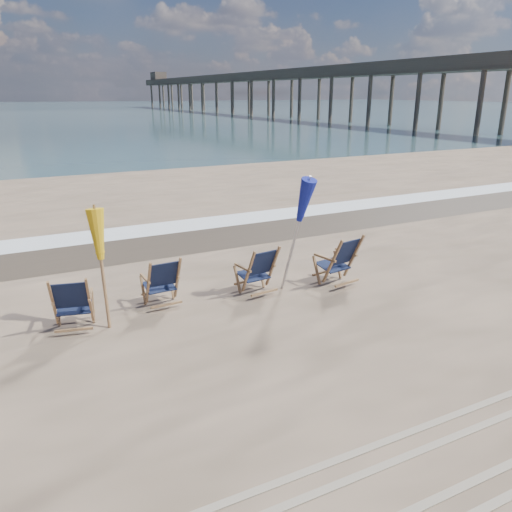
# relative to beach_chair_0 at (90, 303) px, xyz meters

# --- Properties ---
(ocean) EXTENTS (400.00, 400.00, 0.00)m
(ocean) POSITION_rel_beach_chair_0_xyz_m (3.07, 125.73, -0.51)
(ocean) COLOR #36535A
(ocean) RESTS_ON ground
(surf_foam) EXTENTS (200.00, 1.40, 0.01)m
(surf_foam) POSITION_rel_beach_chair_0_xyz_m (3.07, 6.03, -0.51)
(surf_foam) COLOR silver
(surf_foam) RESTS_ON ground
(wet_sand_strip) EXTENTS (200.00, 2.60, 0.00)m
(wet_sand_strip) POSITION_rel_beach_chair_0_xyz_m (3.07, 4.53, -0.51)
(wet_sand_strip) COLOR #42362A
(wet_sand_strip) RESTS_ON ground
(tire_tracks) EXTENTS (80.00, 1.30, 0.01)m
(tire_tracks) POSITION_rel_beach_chair_0_xyz_m (3.07, -5.07, -0.51)
(tire_tracks) COLOR gray
(tire_tracks) RESTS_ON ground
(beach_chair_0) EXTENTS (0.80, 0.86, 1.02)m
(beach_chair_0) POSITION_rel_beach_chair_0_xyz_m (0.00, 0.00, 0.00)
(beach_chair_0) COLOR #111832
(beach_chair_0) RESTS_ON ground
(beach_chair_1) EXTENTS (0.67, 0.75, 1.01)m
(beach_chair_1) POSITION_rel_beach_chair_0_xyz_m (1.66, 0.39, -0.01)
(beach_chair_1) COLOR #111832
(beach_chair_1) RESTS_ON ground
(beach_chair_2) EXTENTS (0.75, 0.82, 1.03)m
(beach_chair_2) POSITION_rel_beach_chair_0_xyz_m (3.55, 0.12, 0.01)
(beach_chair_2) COLOR #111832
(beach_chair_2) RESTS_ON ground
(beach_chair_3) EXTENTS (0.85, 0.92, 1.12)m
(beach_chair_3) POSITION_rel_beach_chair_0_xyz_m (5.31, -0.18, 0.05)
(beach_chair_3) COLOR #111832
(beach_chair_3) RESTS_ON ground
(umbrella_yellow) EXTENTS (0.30, 0.30, 2.03)m
(umbrella_yellow) POSITION_rel_beach_chair_0_xyz_m (0.27, 0.09, 1.01)
(umbrella_yellow) COLOR olive
(umbrella_yellow) RESTS_ON ground
(umbrella_blue) EXTENTS (0.30, 0.30, 2.44)m
(umbrella_blue) POSITION_rel_beach_chair_0_xyz_m (3.88, -0.11, 1.39)
(umbrella_blue) COLOR #A5A5AD
(umbrella_blue) RESTS_ON ground
(fishing_pier) EXTENTS (4.40, 140.00, 9.30)m
(fishing_pier) POSITION_rel_beach_chair_0_xyz_m (41.07, 71.73, 4.14)
(fishing_pier) COLOR #4D4238
(fishing_pier) RESTS_ON ground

